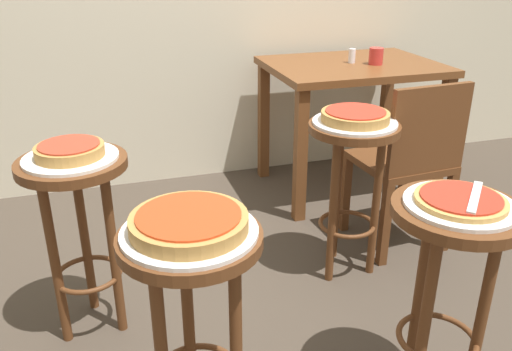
# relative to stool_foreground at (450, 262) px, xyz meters

# --- Properties ---
(ground_plane) EXTENTS (6.00, 6.00, 0.00)m
(ground_plane) POSITION_rel_stool_foreground_xyz_m (-0.22, 0.47, -0.53)
(ground_plane) COLOR #42382D
(stool_foreground) EXTENTS (0.39, 0.39, 0.71)m
(stool_foreground) POSITION_rel_stool_foreground_xyz_m (0.00, 0.00, 0.00)
(stool_foreground) COLOR #5B3319
(stool_foreground) RESTS_ON ground_plane
(serving_plate_foreground) EXTENTS (0.32, 0.32, 0.01)m
(serving_plate_foreground) POSITION_rel_stool_foreground_xyz_m (0.00, 0.00, 0.19)
(serving_plate_foreground) COLOR silver
(serving_plate_foreground) RESTS_ON stool_foreground
(pizza_foreground) EXTENTS (0.26, 0.26, 0.02)m
(pizza_foreground) POSITION_rel_stool_foreground_xyz_m (0.00, 0.00, 0.21)
(pizza_foreground) COLOR tan
(pizza_foreground) RESTS_ON serving_plate_foreground
(stool_middle) EXTENTS (0.39, 0.39, 0.71)m
(stool_middle) POSITION_rel_stool_foreground_xyz_m (-0.77, 0.07, 0.00)
(stool_middle) COLOR #5B3319
(stool_middle) RESTS_ON ground_plane
(serving_plate_middle) EXTENTS (0.36, 0.36, 0.01)m
(serving_plate_middle) POSITION_rel_stool_foreground_xyz_m (-0.77, 0.07, 0.19)
(serving_plate_middle) COLOR silver
(serving_plate_middle) RESTS_ON stool_middle
(pizza_middle) EXTENTS (0.31, 0.31, 0.05)m
(pizza_middle) POSITION_rel_stool_foreground_xyz_m (-0.77, 0.07, 0.22)
(pizza_middle) COLOR #B78442
(pizza_middle) RESTS_ON serving_plate_middle
(stool_leftside) EXTENTS (0.39, 0.39, 0.71)m
(stool_leftside) POSITION_rel_stool_foreground_xyz_m (-1.07, 0.71, 0.00)
(stool_leftside) COLOR #5B3319
(stool_leftside) RESTS_ON ground_plane
(serving_plate_leftside) EXTENTS (0.33, 0.33, 0.01)m
(serving_plate_leftside) POSITION_rel_stool_foreground_xyz_m (-1.07, 0.71, 0.19)
(serving_plate_leftside) COLOR white
(serving_plate_leftside) RESTS_ON stool_leftside
(pizza_leftside) EXTENTS (0.24, 0.24, 0.05)m
(pizza_leftside) POSITION_rel_stool_foreground_xyz_m (-1.07, 0.71, 0.22)
(pizza_leftside) COLOR #B78442
(pizza_leftside) RESTS_ON serving_plate_leftside
(stool_rear) EXTENTS (0.39, 0.39, 0.71)m
(stool_rear) POSITION_rel_stool_foreground_xyz_m (0.06, 0.78, 0.00)
(stool_rear) COLOR #5B3319
(stool_rear) RESTS_ON ground_plane
(serving_plate_rear) EXTENTS (0.35, 0.35, 0.01)m
(serving_plate_rear) POSITION_rel_stool_foreground_xyz_m (0.06, 0.78, 0.19)
(serving_plate_rear) COLOR silver
(serving_plate_rear) RESTS_ON stool_rear
(pizza_rear) EXTENTS (0.28, 0.28, 0.05)m
(pizza_rear) POSITION_rel_stool_foreground_xyz_m (0.06, 0.78, 0.22)
(pizza_rear) COLOR #B78442
(pizza_rear) RESTS_ON serving_plate_rear
(dining_table) EXTENTS (0.97, 0.73, 0.78)m
(dining_table) POSITION_rel_stool_foreground_xyz_m (0.47, 1.62, 0.13)
(dining_table) COLOR brown
(dining_table) RESTS_ON ground_plane
(cup_near_edge) EXTENTS (0.08, 0.08, 0.09)m
(cup_near_edge) POSITION_rel_stool_foreground_xyz_m (0.58, 1.55, 0.30)
(cup_near_edge) COLOR red
(cup_near_edge) RESTS_ON dining_table
(condiment_shaker) EXTENTS (0.04, 0.04, 0.08)m
(condiment_shaker) POSITION_rel_stool_foreground_xyz_m (0.47, 1.63, 0.29)
(condiment_shaker) COLOR white
(condiment_shaker) RESTS_ON dining_table
(wooden_chair) EXTENTS (0.43, 0.43, 0.85)m
(wooden_chair) POSITION_rel_stool_foreground_xyz_m (0.42, 0.89, -0.06)
(wooden_chair) COLOR #5B3319
(wooden_chair) RESTS_ON ground_plane
(pizza_server_knife) EXTENTS (0.17, 0.18, 0.01)m
(pizza_server_knife) POSITION_rel_stool_foreground_xyz_m (0.03, -0.02, 0.22)
(pizza_server_knife) COLOR silver
(pizza_server_knife) RESTS_ON pizza_foreground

